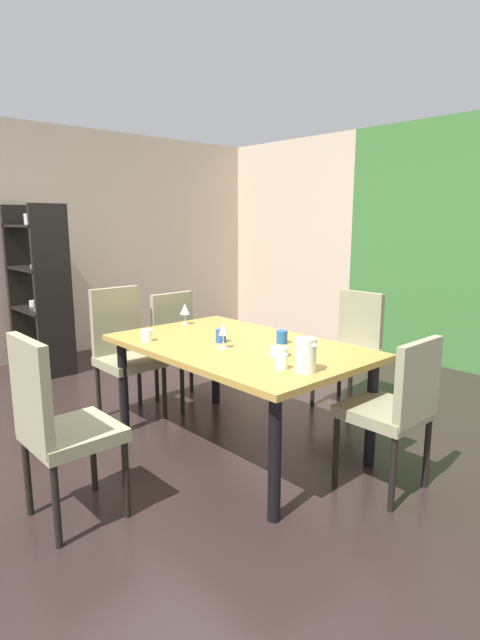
# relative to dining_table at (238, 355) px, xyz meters

# --- Properties ---
(ground_plane) EXTENTS (5.93, 6.34, 0.02)m
(ground_plane) POSITION_rel_dining_table_xyz_m (-0.40, -0.10, -0.69)
(ground_plane) COLOR #2B1F1E
(back_panel_interior) EXTENTS (2.17, 0.10, 2.63)m
(back_panel_interior) POSITION_rel_dining_table_xyz_m (-2.28, 3.03, 0.64)
(back_panel_interior) COLOR beige
(back_panel_interior) RESTS_ON ground_plane
(left_interior_panel) EXTENTS (0.10, 6.34, 2.63)m
(left_interior_panel) POSITION_rel_dining_table_xyz_m (-3.32, -0.10, 0.64)
(left_interior_panel) COLOR beige
(left_interior_panel) RESTS_ON ground_plane
(dining_table) EXTENTS (1.76, 1.10, 0.75)m
(dining_table) POSITION_rel_dining_table_xyz_m (0.00, 0.00, 0.00)
(dining_table) COLOR #B48A3D
(dining_table) RESTS_ON ground_plane
(chair_left_near) EXTENTS (0.44, 0.44, 1.05)m
(chair_left_near) POSITION_rel_dining_table_xyz_m (-1.06, -0.28, -0.10)
(chair_left_near) COLOR gray
(chair_left_near) RESTS_ON ground_plane
(chair_head_far) EXTENTS (0.44, 0.45, 0.98)m
(chair_head_far) POSITION_rel_dining_table_xyz_m (0.04, 1.28, -0.12)
(chair_head_far) COLOR gray
(chair_head_far) RESTS_ON ground_plane
(chair_head_near) EXTENTS (0.44, 0.44, 1.02)m
(chair_head_near) POSITION_rel_dining_table_xyz_m (0.03, -1.29, -0.11)
(chair_head_near) COLOR gray
(chair_head_near) RESTS_ON ground_plane
(chair_left_far) EXTENTS (0.44, 0.44, 0.95)m
(chair_left_far) POSITION_rel_dining_table_xyz_m (-1.05, 0.28, -0.13)
(chair_left_far) COLOR gray
(chair_left_far) RESTS_ON ground_plane
(chair_right_far) EXTENTS (0.44, 0.44, 0.94)m
(chair_right_far) POSITION_rel_dining_table_xyz_m (1.05, 0.28, -0.14)
(chair_right_far) COLOR gray
(chair_right_far) RESTS_ON ground_plane
(display_shelf) EXTENTS (0.81, 0.37, 1.74)m
(display_shelf) POSITION_rel_dining_table_xyz_m (-2.81, -0.27, 0.20)
(display_shelf) COLOR black
(display_shelf) RESTS_ON ground_plane
(wine_glass_rear) EXTENTS (0.07, 0.07, 0.17)m
(wine_glass_rear) POSITION_rel_dining_table_xyz_m (0.02, -0.15, 0.20)
(wine_glass_rear) COLOR silver
(wine_glass_rear) RESTS_ON dining_table
(wine_glass_corner) EXTENTS (0.08, 0.08, 0.17)m
(wine_glass_corner) POSITION_rel_dining_table_xyz_m (-0.76, 0.12, 0.20)
(wine_glass_corner) COLOR silver
(wine_glass_corner) RESTS_ON dining_table
(serving_bowl_center) EXTENTS (0.12, 0.12, 0.05)m
(serving_bowl_center) POSITION_rel_dining_table_xyz_m (0.39, -0.01, 0.10)
(serving_bowl_center) COLOR white
(serving_bowl_center) RESTS_ON dining_table
(cup_near_shelf) EXTENTS (0.07, 0.07, 0.09)m
(cup_near_shelf) POSITION_rel_dining_table_xyz_m (0.60, -0.21, 0.12)
(cup_near_shelf) COLOR white
(cup_near_shelf) RESTS_ON dining_table
(cup_west) EXTENTS (0.08, 0.08, 0.09)m
(cup_west) POSITION_rel_dining_table_xyz_m (0.19, 0.23, 0.12)
(cup_west) COLOR #23599B
(cup_west) RESTS_ON dining_table
(cup_south) EXTENTS (0.08, 0.08, 0.08)m
(cup_south) POSITION_rel_dining_table_xyz_m (-0.49, -0.41, 0.12)
(cup_south) COLOR white
(cup_south) RESTS_ON dining_table
(cup_right) EXTENTS (0.07, 0.07, 0.09)m
(cup_right) POSITION_rel_dining_table_xyz_m (-0.11, -0.05, 0.12)
(cup_right) COLOR #264F9C
(cup_right) RESTS_ON dining_table
(pitcher_east) EXTENTS (0.13, 0.12, 0.19)m
(pitcher_east) POSITION_rel_dining_table_xyz_m (0.73, -0.15, 0.17)
(pitcher_east) COLOR #ECECCE
(pitcher_east) RESTS_ON dining_table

